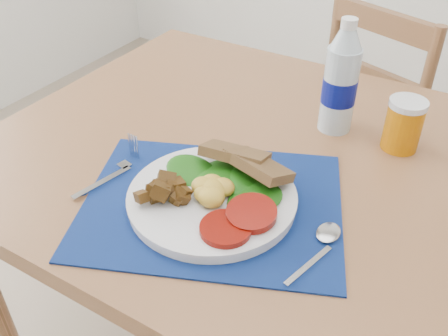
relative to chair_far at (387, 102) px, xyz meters
name	(u,v)px	position (x,y,z in m)	size (l,w,h in m)	color
table	(328,208)	(0.07, -0.74, 0.13)	(1.40, 0.90, 0.75)	brown
chair_far	(387,102)	(0.00, 0.00, 0.00)	(0.49, 0.48, 1.04)	brown
placemat	(212,204)	(-0.08, -0.93, 0.21)	(0.44, 0.35, 0.00)	black
breakfast_plate	(208,194)	(-0.08, -0.93, 0.24)	(0.29, 0.29, 0.07)	silver
fork	(117,171)	(-0.28, -0.95, 0.22)	(0.04, 0.18, 0.00)	#B2B5BA
spoon	(322,244)	(0.12, -0.93, 0.22)	(0.04, 0.16, 0.00)	#B2B5BA
water_bottle	(340,83)	(0.01, -0.58, 0.32)	(0.07, 0.07, 0.24)	#ADBFCC
juice_glass	(403,126)	(0.15, -0.58, 0.26)	(0.07, 0.07, 0.10)	#BF6905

